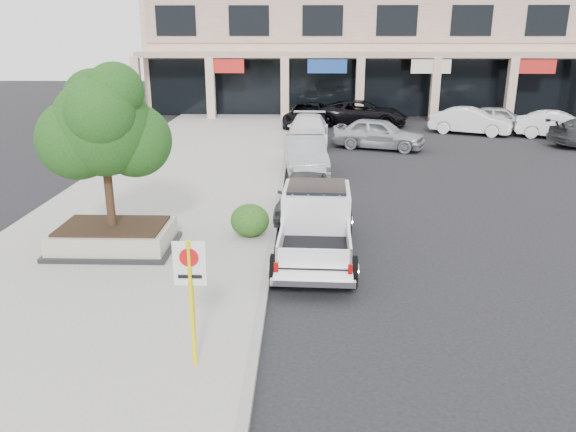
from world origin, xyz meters
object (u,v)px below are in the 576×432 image
Objects in this scene: curb_car_b at (305,155)px; curb_car_d at (308,115)px; pickup_truck at (316,226)px; lot_car_b at (471,121)px; planter at (114,237)px; lot_car_e at (500,119)px; planter_tree at (110,126)px; no_parking_sign at (191,287)px; lot_car_a at (379,134)px; curb_car_a at (304,195)px; lot_car_d at (362,113)px; curb_car_c at (308,130)px; lot_car_f at (558,125)px.

curb_car_d is at bearing 84.59° from curb_car_b.
lot_car_b is at bearing 66.29° from pickup_truck.
planter is 10.74m from curb_car_b.
pickup_truck is 0.99× the size of curb_car_d.
planter_tree is at bearing 157.54° from lot_car_e.
lot_car_b is at bearing 64.92° from no_parking_sign.
curb_car_d is (5.27, 21.53, 0.29)m from planter.
lot_car_a is at bearing 58.93° from planter.
pickup_truck is 1.24× the size of lot_car_e.
planter_tree reaches higher than lot_car_a.
no_parking_sign is 0.50× the size of curb_car_b.
curb_car_a is 19.05m from lot_car_d.
curb_car_d reaches higher than planter.
no_parking_sign is 5.86m from pickup_truck.
curb_car_d is (2.07, 26.97, -0.86)m from no_parking_sign.
lot_car_b is (14.69, 19.25, -2.65)m from planter_tree.
curb_car_a is at bearing 162.10° from lot_car_e.
curb_car_c is (0.13, 6.47, -0.00)m from curb_car_b.
pickup_truck reaches higher than curb_car_b.
lot_car_a is at bearing 49.93° from curb_car_b.
lot_car_d reaches higher than curb_car_d.
lot_car_a reaches higher than lot_car_e.
curb_car_c is at bearing 71.71° from planter.
lot_car_a is (3.62, -1.17, 0.03)m from curb_car_c.
lot_car_b is at bearing 52.65° from planter_tree.
lot_car_f reaches higher than curb_car_a.
planter is at bearing -105.89° from curb_car_c.
lot_car_b is at bearing -103.45° from lot_car_d.
curb_car_d is at bearing 101.86° from lot_car_b.
planter is 26.53m from lot_car_f.
lot_car_a is 1.05× the size of lot_car_e.
no_parking_sign is at bearing -175.83° from lot_car_a.
curb_car_a is at bearing 172.79° from lot_car_b.
curb_car_a is 18.58m from lot_car_b.
curb_car_d is (5.13, 21.38, -2.64)m from planter_tree.
curb_car_d is 1.26× the size of lot_car_e.
planter_tree reaches higher than lot_car_e.
planter is 23.93m from lot_car_d.
curb_car_b is 1.00× the size of lot_car_b.
curb_car_a is at bearing -82.80° from curb_car_d.
pickup_truck is at bearing 162.46° from lot_car_f.
lot_car_f is (16.18, 23.56, -0.89)m from no_parking_sign.
no_parking_sign is at bearing -86.59° from curb_car_d.
planter is 6.22m from curb_car_a.
lot_car_a is at bearing 59.05° from planter_tree.
planter_tree is 10.87m from curb_car_b.
planter is 0.80× the size of planter_tree.
lot_car_d is at bearing 63.99° from curb_car_c.
pickup_truck reaches higher than lot_car_f.
curb_car_a is 20.64m from lot_car_e.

